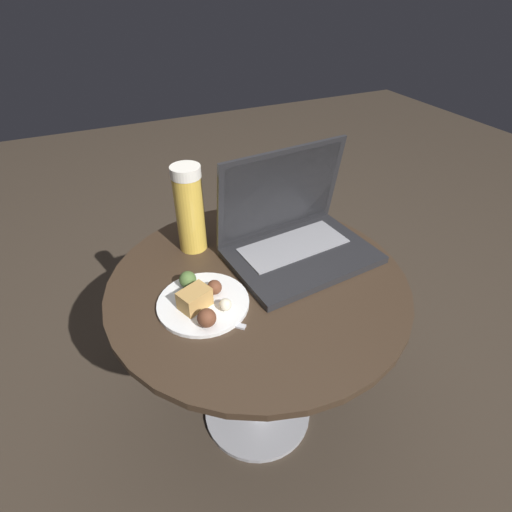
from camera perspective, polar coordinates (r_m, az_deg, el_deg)
name	(u,v)px	position (r m, az deg, el deg)	size (l,w,h in m)	color
ground_plane	(257,411)	(1.36, 0.21, -21.32)	(6.00, 6.00, 0.00)	#382D23
table	(258,321)	(1.04, 0.26, -9.23)	(0.71, 0.71, 0.55)	#9E9EA3
laptop	(295,234)	(1.01, 5.53, 3.09)	(0.37, 0.28, 0.26)	#232326
beer_glass	(190,209)	(1.00, -9.46, 6.63)	(0.07, 0.07, 0.23)	gold
snack_plate	(202,300)	(0.87, -7.75, -6.30)	(0.20, 0.20, 0.05)	white
fork	(201,316)	(0.86, -7.93, -8.43)	(0.14, 0.13, 0.00)	silver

